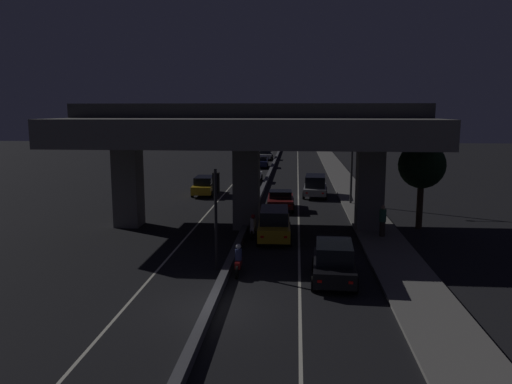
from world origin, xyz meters
The scene contains 20 objects.
ground_plane centered at (0.00, 0.00, 0.00)m, with size 200.00×200.00×0.00m, color black.
lane_line_left_inner centered at (-3.33, 35.00, 0.00)m, with size 0.12×126.00×0.00m, color beige.
lane_line_right_inner centered at (3.33, 35.00, 0.00)m, with size 0.12×126.00×0.00m, color beige.
median_divider centered at (0.00, 35.00, 0.18)m, with size 0.35×126.00×0.37m, color #4C4C51.
sidewalk_right centered at (8.11, 28.00, 0.07)m, with size 2.67×126.00×0.14m, color slate.
elevated_overpass centered at (0.00, 13.31, 5.80)m, with size 22.67×9.93×7.84m.
traffic_light_left_of_median centered at (-0.58, 4.86, 3.26)m, with size 0.30×0.49×4.77m.
street_lamp centered at (7.09, 21.81, 4.54)m, with size 2.55×0.32×7.59m.
car_black_lead centered at (4.81, 3.48, 0.90)m, with size 2.06×4.10×1.74m.
car_taxi_yellow_second centered at (1.89, 10.51, 0.95)m, with size 2.07×4.76×1.83m.
car_dark_red_third centered at (1.96, 19.48, 0.74)m, with size 2.12×4.03×1.44m.
car_silver_fourth centered at (4.78, 25.39, 0.99)m, with size 2.22×4.39×1.85m.
car_taxi_yellow_lead_oncoming centered at (-5.00, 25.54, 0.84)m, with size 1.97×4.44×1.64m.
car_white_second_oncoming centered at (-1.55, 33.89, 0.71)m, with size 2.13×4.36×1.33m.
car_dark_blue_third_oncoming centered at (-1.55, 47.55, 0.76)m, with size 2.06×4.56×1.49m.
car_silver_fourth_oncoming centered at (-1.53, 58.03, 0.73)m, with size 2.06×4.28×1.41m.
motorcycle_red_filtering_near centered at (0.54, 4.14, 0.61)m, with size 0.32×1.84×1.43m.
motorcycle_white_filtering_mid centered at (0.62, 10.90, 0.59)m, with size 0.33×1.86×1.38m.
pedestrian_on_sidewalk centered at (8.18, 11.22, 1.06)m, with size 0.40×0.40×1.84m.
roadside_tree_kerbside_near centered at (10.94, 14.06, 3.99)m, with size 2.92×2.92×5.50m.
Camera 1 is at (3.12, -17.67, 7.41)m, focal length 35.00 mm.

